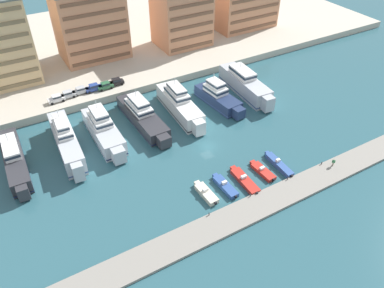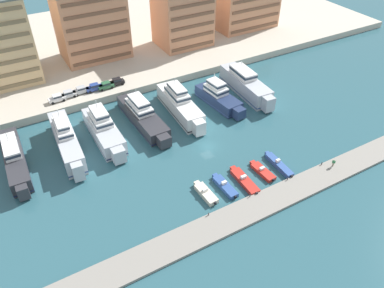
{
  "view_description": "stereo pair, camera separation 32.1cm",
  "coord_description": "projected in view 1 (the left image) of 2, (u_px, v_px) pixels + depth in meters",
  "views": [
    {
      "loc": [
        -34.45,
        -53.18,
        51.09
      ],
      "look_at": [
        -4.09,
        -0.38,
        2.5
      ],
      "focal_mm": 35.0,
      "sensor_mm": 36.0,
      "label": 1
    },
    {
      "loc": [
        -34.18,
        -53.34,
        51.09
      ],
      "look_at": [
        -4.09,
        -0.38,
        2.5
      ],
      "focal_mm": 35.0,
      "sensor_mm": 36.0,
      "label": 2
    }
  ],
  "objects": [
    {
      "name": "yacht_charcoal_center_left",
      "position": [
        142.0,
        115.0,
        86.99
      ],
      "size": [
        5.48,
        22.32,
        7.59
      ],
      "color": "#333338",
      "rests_on": "ground"
    },
    {
      "name": "car_blue_center_left",
      "position": [
        94.0,
        87.0,
        95.21
      ],
      "size": [
        4.11,
        1.94,
        1.8
      ],
      "color": "#28428E",
      "rests_on": "quay_promenade"
    },
    {
      "name": "car_silver_left",
      "position": [
        67.0,
        94.0,
        92.54
      ],
      "size": [
        4.11,
        1.94,
        1.8
      ],
      "color": "#B7BCC1",
      "rests_on": "quay_promenade"
    },
    {
      "name": "yacht_silver_mid_left",
      "position": [
        103.0,
        130.0,
        81.94
      ],
      "size": [
        4.98,
        19.77,
        8.56
      ],
      "color": "silver",
      "rests_on": "ground"
    },
    {
      "name": "motorboat_blue_left",
      "position": [
        225.0,
        186.0,
        71.15
      ],
      "size": [
        1.96,
        7.26,
        1.43
      ],
      "color": "#33569E",
      "rests_on": "ground"
    },
    {
      "name": "motorboat_red_mid_left",
      "position": [
        244.0,
        180.0,
        72.4
      ],
      "size": [
        2.3,
        8.6,
        1.39
      ],
      "color": "red",
      "rests_on": "ground"
    },
    {
      "name": "motorboat_blue_center",
      "position": [
        279.0,
        164.0,
        75.91
      ],
      "size": [
        1.87,
        8.48,
        1.58
      ],
      "color": "#33569E",
      "rests_on": "ground"
    },
    {
      "name": "ground_plane",
      "position": [
        207.0,
        146.0,
        81.33
      ],
      "size": [
        400.0,
        400.0,
        0.0
      ],
      "primitive_type": "plane",
      "color": "#2D5B66"
    },
    {
      "name": "yacht_navy_center_right",
      "position": [
        218.0,
        97.0,
        93.38
      ],
      "size": [
        6.01,
        17.11,
        7.74
      ],
      "color": "navy",
      "rests_on": "ground"
    },
    {
      "name": "bollard_west_mid",
      "position": [
        250.0,
        195.0,
        68.76
      ],
      "size": [
        0.2,
        0.2,
        0.61
      ],
      "color": "#2D2D33",
      "rests_on": "pier_dock"
    },
    {
      "name": "car_silver_mid_left",
      "position": [
        80.0,
        90.0,
        94.1
      ],
      "size": [
        4.15,
        2.02,
        1.8
      ],
      "color": "#B7BCC1",
      "rests_on": "quay_promenade"
    },
    {
      "name": "pedestrian_near_edge",
      "position": [
        334.0,
        162.0,
        74.98
      ],
      "size": [
        0.49,
        0.49,
        1.68
      ],
      "color": "#7A6B56",
      "rests_on": "pier_dock"
    },
    {
      "name": "yacht_silver_mid_right",
      "position": [
        245.0,
        84.0,
        97.54
      ],
      "size": [
        5.88,
        21.82,
        7.82
      ],
      "color": "silver",
      "rests_on": "ground"
    },
    {
      "name": "motorboat_red_center_left",
      "position": [
        263.0,
        171.0,
        74.55
      ],
      "size": [
        2.21,
        6.78,
        1.25
      ],
      "color": "red",
      "rests_on": "ground"
    },
    {
      "name": "yacht_silver_left",
      "position": [
        66.0,
        141.0,
        78.5
      ],
      "size": [
        4.93,
        21.84,
        8.76
      ],
      "color": "silver",
      "rests_on": "ground"
    },
    {
      "name": "bollard_east_mid",
      "position": [
        288.0,
        178.0,
        72.26
      ],
      "size": [
        0.2,
        0.2,
        0.61
      ],
      "color": "#2D2D33",
      "rests_on": "pier_dock"
    },
    {
      "name": "quay_promenade",
      "position": [
        108.0,
        41.0,
        123.01
      ],
      "size": [
        180.0,
        70.0,
        2.02
      ],
      "primitive_type": "cube",
      "color": "beige",
      "rests_on": "ground"
    },
    {
      "name": "car_white_far_left",
      "position": [
        56.0,
        98.0,
        91.08
      ],
      "size": [
        4.13,
        1.99,
        1.8
      ],
      "color": "white",
      "rests_on": "quay_promenade"
    },
    {
      "name": "car_black_center_right",
      "position": [
        116.0,
        82.0,
        97.53
      ],
      "size": [
        4.15,
        2.02,
        1.8
      ],
      "color": "black",
      "rests_on": "quay_promenade"
    },
    {
      "name": "car_green_center",
      "position": [
        105.0,
        85.0,
        95.98
      ],
      "size": [
        4.11,
        1.93,
        1.8
      ],
      "color": "#2D6642",
      "rests_on": "quay_promenade"
    },
    {
      "name": "motorboat_cream_far_left",
      "position": [
        206.0,
        193.0,
        69.65
      ],
      "size": [
        2.15,
        6.7,
        1.49
      ],
      "color": "beige",
      "rests_on": "ground"
    },
    {
      "name": "pier_dock",
      "position": [
        264.0,
        204.0,
        67.93
      ],
      "size": [
        120.0,
        5.49,
        0.53
      ],
      "primitive_type": "cube",
      "color": "gray",
      "rests_on": "ground"
    },
    {
      "name": "yacht_charcoal_far_left",
      "position": [
        14.0,
        159.0,
        74.97
      ],
      "size": [
        4.2,
        21.74,
        6.57
      ],
      "color": "#333338",
      "rests_on": "ground"
    },
    {
      "name": "bollard_east",
      "position": [
        322.0,
        163.0,
        75.76
      ],
      "size": [
        0.2,
        0.2,
        0.61
      ],
      "color": "#2D2D33",
      "rests_on": "pier_dock"
    },
    {
      "name": "apartment_block_center_left",
      "position": [
        182.0,
        13.0,
        112.88
      ],
      "size": [
        15.88,
        13.13,
        20.9
      ],
      "color": "tan",
      "rests_on": "quay_promenade"
    },
    {
      "name": "apartment_block_center",
      "position": [
        241.0,
        1.0,
        126.36
      ],
      "size": [
        21.12,
        15.97,
        18.16
      ],
      "color": "tan",
      "rests_on": "quay_promenade"
    },
    {
      "name": "yacht_white_center",
      "position": [
        180.0,
        104.0,
        89.86
      ],
      "size": [
        5.5,
        21.17,
        8.48
      ],
      "color": "white",
      "rests_on": "ground"
    },
    {
      "name": "apartment_block_mid_left",
      "position": [
        90.0,
        23.0,
        105.69
      ],
      "size": [
        18.9,
        13.56,
        21.8
      ],
      "color": "tan",
      "rests_on": "quay_promenade"
    },
    {
      "name": "bollard_west",
      "position": [
        209.0,
        214.0,
        65.26
      ],
      "size": [
        0.2,
        0.2,
        0.61
      ],
      "color": "#2D2D33",
      "rests_on": "pier_dock"
    }
  ]
}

